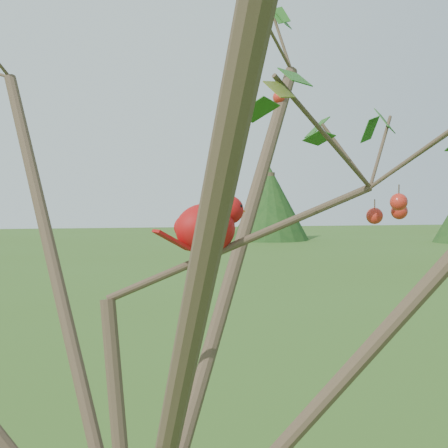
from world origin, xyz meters
name	(u,v)px	position (x,y,z in m)	size (l,w,h in m)	color
crabapple_tree	(144,225)	(0.03, -0.02, 2.12)	(2.35, 2.05, 2.95)	#3C2D20
cardinal	(209,226)	(0.18, 0.08, 2.11)	(0.23, 0.16, 0.17)	#A40E10
distant_trees	(35,210)	(-3.38, 23.87, 1.65)	(40.67, 9.70, 3.77)	#3C2D20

